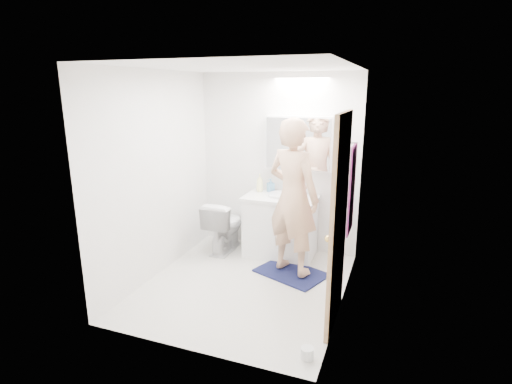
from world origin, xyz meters
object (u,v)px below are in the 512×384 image
at_px(vanity_cabinet, 280,227).
at_px(toothbrush_cup, 298,192).
at_px(person, 293,197).
at_px(toilet_paper_roll, 307,353).
at_px(soap_bottle_a, 260,183).
at_px(soap_bottle_b, 271,185).
at_px(medicine_cabinet, 299,143).
at_px(toilet, 224,226).

bearing_deg(vanity_cabinet, toothbrush_cup, 40.34).
height_order(vanity_cabinet, person, person).
xyz_separation_m(vanity_cabinet, toilet_paper_roll, (0.84, -1.97, -0.34)).
height_order(soap_bottle_a, soap_bottle_b, soap_bottle_a).
xyz_separation_m(person, toilet_paper_roll, (0.54, -1.47, -0.92)).
bearing_deg(toilet_paper_roll, medicine_cabinet, 107.15).
bearing_deg(toilet_paper_roll, toilet, 130.97).
bearing_deg(person, soap_bottle_b, -32.35).
bearing_deg(soap_bottle_a, toilet, -147.67).
distance_m(person, toothbrush_cup, 0.68).
bearing_deg(toothbrush_cup, vanity_cabinet, -139.66).
bearing_deg(soap_bottle_a, vanity_cabinet, -23.22).
height_order(soap_bottle_b, toothbrush_cup, soap_bottle_b).
bearing_deg(toilet, toothbrush_cup, -163.23).
xyz_separation_m(medicine_cabinet, soap_bottle_b, (-0.37, -0.03, -0.59)).
xyz_separation_m(person, soap_bottle_b, (-0.50, 0.68, -0.06)).
height_order(toothbrush_cup, toilet_paper_roll, toothbrush_cup).
xyz_separation_m(medicine_cabinet, soap_bottle_a, (-0.52, -0.06, -0.56)).
relative_size(medicine_cabinet, toothbrush_cup, 9.74).
height_order(person, toilet_paper_roll, person).
xyz_separation_m(soap_bottle_b, toilet_paper_roll, (1.04, -2.15, -0.86)).
distance_m(medicine_cabinet, soap_bottle_a, 0.76).
bearing_deg(toothbrush_cup, soap_bottle_a, -178.94).
height_order(toilet, toilet_paper_roll, toilet).
distance_m(vanity_cabinet, toothbrush_cup, 0.53).
distance_m(medicine_cabinet, soap_bottle_b, 0.69).
xyz_separation_m(soap_bottle_a, toilet_paper_roll, (1.19, -2.12, -0.89)).
distance_m(medicine_cabinet, toilet, 1.51).
xyz_separation_m(vanity_cabinet, medicine_cabinet, (0.17, 0.21, 1.11)).
distance_m(person, soap_bottle_b, 0.84).
distance_m(vanity_cabinet, soap_bottle_b, 0.59).
xyz_separation_m(soap_bottle_a, toothbrush_cup, (0.54, 0.01, -0.08)).
bearing_deg(medicine_cabinet, soap_bottle_b, -175.36).
xyz_separation_m(medicine_cabinet, toilet_paper_roll, (0.67, -2.18, -1.45)).
height_order(vanity_cabinet, soap_bottle_b, soap_bottle_b).
bearing_deg(vanity_cabinet, toilet_paper_roll, -66.88).
height_order(toilet, toothbrush_cup, toothbrush_cup).
height_order(vanity_cabinet, medicine_cabinet, medicine_cabinet).
bearing_deg(medicine_cabinet, toilet, -160.86).
xyz_separation_m(person, soap_bottle_a, (-0.65, 0.65, -0.03)).
xyz_separation_m(toothbrush_cup, toilet_paper_roll, (0.65, -2.13, -0.81)).
distance_m(vanity_cabinet, soap_bottle_a, 0.67).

